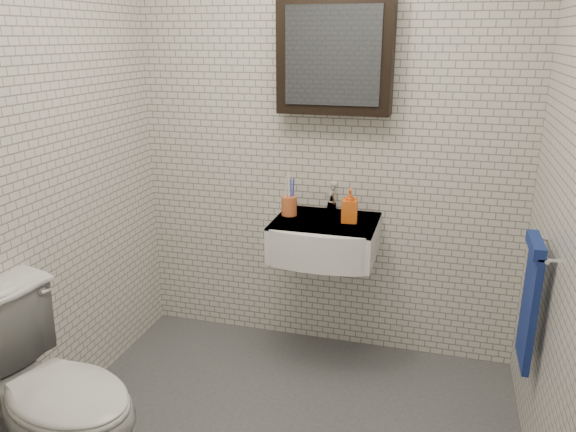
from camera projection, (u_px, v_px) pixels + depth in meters
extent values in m
cube|color=silver|center=(327.00, 139.00, 3.12)|extent=(2.20, 0.02, 2.50)
cube|color=silver|center=(147.00, 287.00, 1.28)|extent=(2.20, 0.02, 2.50)
cube|color=silver|center=(37.00, 166.00, 2.48)|extent=(0.02, 2.00, 2.50)
cube|color=white|center=(325.00, 238.00, 3.05)|extent=(0.55, 0.45, 0.20)
cylinder|color=silver|center=(326.00, 221.00, 3.04)|extent=(0.31, 0.31, 0.02)
cylinder|color=silver|center=(326.00, 220.00, 3.04)|extent=(0.04, 0.04, 0.01)
cube|color=white|center=(326.00, 221.00, 3.02)|extent=(0.55, 0.45, 0.01)
cylinder|color=silver|center=(332.00, 206.00, 3.16)|extent=(0.06, 0.06, 0.06)
cylinder|color=silver|center=(332.00, 196.00, 3.14)|extent=(0.03, 0.03, 0.08)
cylinder|color=silver|center=(330.00, 194.00, 3.08)|extent=(0.02, 0.12, 0.02)
cube|color=silver|center=(333.00, 185.00, 3.15)|extent=(0.02, 0.09, 0.01)
cube|color=black|center=(335.00, 55.00, 2.90)|extent=(0.60, 0.14, 0.60)
cube|color=#3F444C|center=(332.00, 56.00, 2.83)|extent=(0.49, 0.01, 0.49)
cylinder|color=silver|center=(542.00, 249.00, 2.34)|extent=(0.02, 0.30, 0.02)
cylinder|color=silver|center=(542.00, 239.00, 2.45)|extent=(0.04, 0.02, 0.02)
cylinder|color=silver|center=(552.00, 261.00, 2.22)|extent=(0.04, 0.02, 0.02)
cube|color=navy|center=(529.00, 307.00, 2.43)|extent=(0.03, 0.26, 0.54)
cube|color=navy|center=(536.00, 245.00, 2.34)|extent=(0.05, 0.26, 0.05)
cylinder|color=#CB6132|center=(289.00, 206.00, 3.09)|extent=(0.11, 0.11, 0.11)
cylinder|color=white|center=(286.00, 194.00, 3.07)|extent=(0.02, 0.03, 0.20)
cylinder|color=#3843B3|center=(291.00, 196.00, 3.07)|extent=(0.02, 0.02, 0.18)
cylinder|color=white|center=(289.00, 192.00, 3.09)|extent=(0.02, 0.04, 0.21)
cylinder|color=#3843B3|center=(293.00, 194.00, 3.08)|extent=(0.03, 0.04, 0.19)
imported|color=orange|center=(350.00, 205.00, 2.97)|extent=(0.09, 0.09, 0.18)
imported|color=silver|center=(52.00, 396.00, 2.24)|extent=(0.93, 0.68, 0.85)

